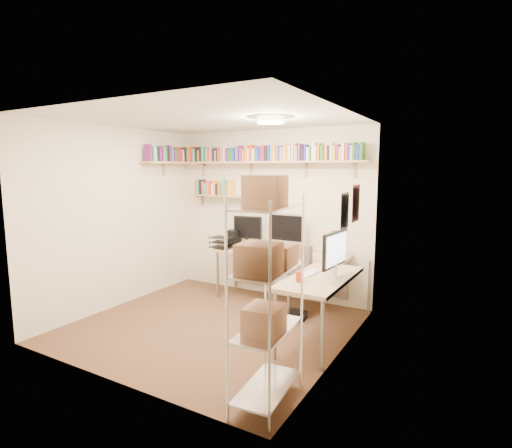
# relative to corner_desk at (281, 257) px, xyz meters

# --- Properties ---
(ground) EXTENTS (3.20, 3.20, 0.00)m
(ground) POSITION_rel_corner_desk_xyz_m (-0.49, -0.94, -0.74)
(ground) COLOR #4D3021
(ground) RESTS_ON ground
(room_shell) EXTENTS (3.24, 3.04, 2.52)m
(room_shell) POSITION_rel_corner_desk_xyz_m (-0.49, -0.93, 0.81)
(room_shell) COLOR beige
(room_shell) RESTS_ON ground
(wall_shelves) EXTENTS (3.12, 1.09, 0.80)m
(wall_shelves) POSITION_rel_corner_desk_xyz_m (-0.91, 0.36, 1.29)
(wall_shelves) COLOR tan
(wall_shelves) RESTS_ON ground
(corner_desk) EXTENTS (2.30, 1.90, 1.30)m
(corner_desk) POSITION_rel_corner_desk_xyz_m (0.00, 0.00, 0.00)
(corner_desk) COLOR tan
(corner_desk) RESTS_ON ground
(office_chair) EXTENTS (0.54, 0.55, 0.95)m
(office_chair) POSITION_rel_corner_desk_xyz_m (0.23, -0.13, -0.34)
(office_chair) COLOR black
(office_chair) RESTS_ON ground
(wire_rack) EXTENTS (0.43, 0.78, 1.88)m
(wire_rack) POSITION_rel_corner_desk_xyz_m (0.87, -2.07, 0.42)
(wire_rack) COLOR silver
(wire_rack) RESTS_ON ground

